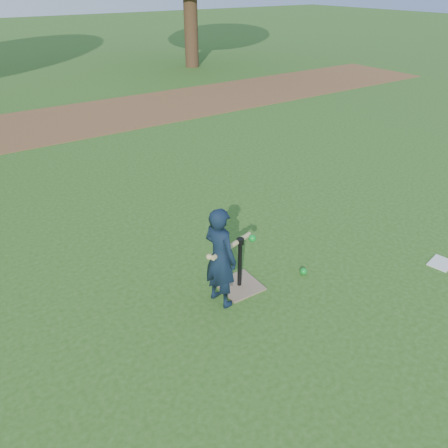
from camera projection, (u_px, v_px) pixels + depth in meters
ground at (242, 295)px, 4.68m from camera, size 80.00×80.00×0.00m
dirt_strip at (49, 124)px, 10.07m from camera, size 24.00×3.00×0.01m
child at (220, 258)px, 4.33m from camera, size 0.33×0.44×1.10m
wiffle_ball_ground at (304, 271)px, 4.99m from camera, size 0.08×0.08×0.08m
clipboard at (441, 263)px, 5.19m from camera, size 0.34×0.29×0.01m
batting_tee at (239, 278)px, 4.76m from camera, size 0.44×0.44×0.61m
swing_action at (234, 245)px, 4.44m from camera, size 0.63×0.22×0.12m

